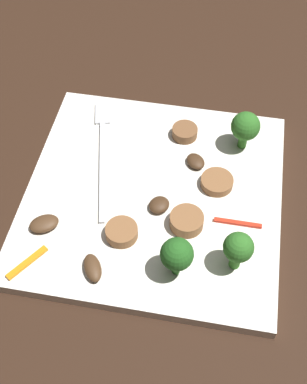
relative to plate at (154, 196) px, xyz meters
name	(u,v)px	position (x,y,z in m)	size (l,w,h in m)	color
ground_plane	(154,199)	(0.00, 0.00, -0.01)	(1.40, 1.40, 0.00)	black
plate	(154,196)	(0.00, 0.00, 0.00)	(0.28, 0.28, 0.01)	white
fork	(102,149)	(0.05, 0.07, 0.01)	(0.18, 0.05, 0.00)	silver
broccoli_floret_0	(177,255)	(-0.09, -0.04, 0.04)	(0.03, 0.03, 0.05)	#296420
broccoli_floret_1	(245,127)	(0.09, -0.09, 0.04)	(0.03, 0.03, 0.05)	#347525
broccoli_floret_2	(238,248)	(-0.07, -0.09, 0.04)	(0.03, 0.03, 0.05)	#347525
sausage_slice_0	(122,232)	(-0.06, 0.02, 0.01)	(0.03, 0.03, 0.01)	brown
sausage_slice_1	(187,221)	(-0.04, -0.04, 0.01)	(0.04, 0.04, 0.01)	brown
sausage_slice_2	(185,132)	(0.09, -0.02, 0.01)	(0.03, 0.03, 0.01)	brown
sausage_slice_3	(217,182)	(0.02, -0.07, 0.01)	(0.04, 0.04, 0.01)	brown
mushroom_0	(159,205)	(-0.02, -0.01, 0.01)	(0.02, 0.02, 0.01)	#422B19
mushroom_1	(196,161)	(0.05, -0.04, 0.01)	(0.02, 0.02, 0.01)	#422B19
mushroom_2	(93,268)	(-0.11, 0.04, 0.01)	(0.03, 0.02, 0.01)	#4C331E
mushroom_3	(44,224)	(-0.06, 0.10, 0.01)	(0.03, 0.02, 0.01)	#4C331E
pepper_strip_0	(27,263)	(-0.11, 0.11, 0.01)	(0.05, 0.01, 0.00)	orange
pepper_strip_1	(238,223)	(-0.03, -0.09, 0.01)	(0.05, 0.00, 0.00)	red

